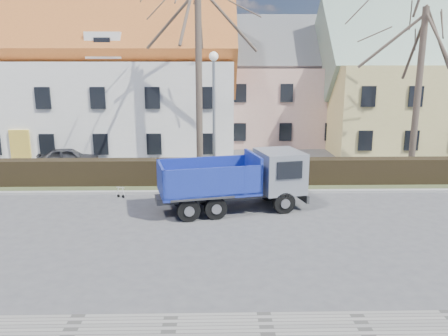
{
  "coord_description": "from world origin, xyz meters",
  "views": [
    {
      "loc": [
        -1.16,
        -15.49,
        5.85
      ],
      "look_at": [
        -0.76,
        2.99,
        1.6
      ],
      "focal_mm": 35.0,
      "sensor_mm": 36.0,
      "label": 1
    }
  ],
  "objects_px": {
    "streetlight": "(214,117)",
    "dump_truck": "(227,181)",
    "parked_car_a": "(68,158)",
    "cart_frame": "(117,191)"
  },
  "relations": [
    {
      "from": "streetlight",
      "to": "dump_truck",
      "type": "bearing_deg",
      "value": -83.75
    },
    {
      "from": "streetlight",
      "to": "parked_car_a",
      "type": "bearing_deg",
      "value": 159.24
    },
    {
      "from": "dump_truck",
      "to": "parked_car_a",
      "type": "height_order",
      "value": "dump_truck"
    },
    {
      "from": "streetlight",
      "to": "parked_car_a",
      "type": "distance_m",
      "value": 9.76
    },
    {
      "from": "dump_truck",
      "to": "cart_frame",
      "type": "distance_m",
      "value": 5.5
    },
    {
      "from": "streetlight",
      "to": "cart_frame",
      "type": "distance_m",
      "value": 6.2
    },
    {
      "from": "parked_car_a",
      "to": "streetlight",
      "type": "bearing_deg",
      "value": -124.67
    },
    {
      "from": "streetlight",
      "to": "parked_car_a",
      "type": "xyz_separation_m",
      "value": [
        -8.76,
        3.32,
        -2.76
      ]
    },
    {
      "from": "cart_frame",
      "to": "parked_car_a",
      "type": "height_order",
      "value": "parked_car_a"
    },
    {
      "from": "streetlight",
      "to": "cart_frame",
      "type": "height_order",
      "value": "streetlight"
    }
  ]
}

